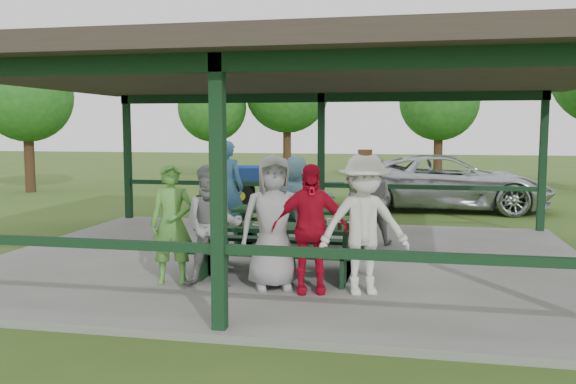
% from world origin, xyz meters
% --- Properties ---
extents(ground, '(90.00, 90.00, 0.00)m').
position_xyz_m(ground, '(0.00, 0.00, 0.00)').
color(ground, '#325119').
rests_on(ground, ground).
extents(concrete_slab, '(10.00, 8.00, 0.10)m').
position_xyz_m(concrete_slab, '(0.00, 0.00, 0.05)').
color(concrete_slab, slate).
rests_on(concrete_slab, ground).
extents(pavilion_structure, '(10.60, 8.60, 3.24)m').
position_xyz_m(pavilion_structure, '(0.00, 0.00, 3.17)').
color(pavilion_structure, black).
rests_on(pavilion_structure, concrete_slab).
extents(picnic_table_near, '(2.43, 1.39, 0.75)m').
position_xyz_m(picnic_table_near, '(0.10, -1.20, 0.57)').
color(picnic_table_near, black).
rests_on(picnic_table_near, concrete_slab).
extents(picnic_table_far, '(2.57, 1.39, 0.75)m').
position_xyz_m(picnic_table_far, '(0.14, 0.80, 0.57)').
color(picnic_table_far, black).
rests_on(picnic_table_far, concrete_slab).
extents(table_setting, '(2.42, 0.45, 0.10)m').
position_xyz_m(table_setting, '(0.14, -1.18, 0.88)').
color(table_setting, white).
rests_on(table_setting, picnic_table_near).
extents(contestant_green, '(0.71, 0.55, 1.71)m').
position_xyz_m(contestant_green, '(-1.27, -2.02, 0.96)').
color(contestant_green, '#569D3D').
rests_on(contestant_green, concrete_slab).
extents(contestant_grey_left, '(0.95, 0.81, 1.71)m').
position_xyz_m(contestant_grey_left, '(-0.65, -2.07, 0.95)').
color(contestant_grey_left, gray).
rests_on(contestant_grey_left, concrete_slab).
extents(contestant_grey_mid, '(1.05, 0.86, 1.85)m').
position_xyz_m(contestant_grey_mid, '(0.20, -2.01, 1.03)').
color(contestant_grey_mid, '#939395').
rests_on(contestant_grey_mid, concrete_slab).
extents(contestant_red, '(1.09, 0.64, 1.74)m').
position_xyz_m(contestant_red, '(0.72, -2.10, 0.97)').
color(contestant_red, red).
rests_on(contestant_red, concrete_slab).
extents(contestant_white_fedora, '(1.36, 1.02, 1.93)m').
position_xyz_m(contestant_white_fedora, '(1.44, -2.04, 1.04)').
color(contestant_white_fedora, silver).
rests_on(contestant_white_fedora, concrete_slab).
extents(spectator_lblue, '(1.63, 1.05, 1.68)m').
position_xyz_m(spectator_lblue, '(-0.15, 1.51, 0.94)').
color(spectator_lblue, '#8DC5D9').
rests_on(spectator_lblue, concrete_slab).
extents(spectator_blue, '(0.76, 0.53, 1.96)m').
position_xyz_m(spectator_blue, '(-1.73, 2.09, 1.08)').
color(spectator_blue, teal).
rests_on(spectator_blue, concrete_slab).
extents(spectator_grey, '(0.88, 0.71, 1.69)m').
position_xyz_m(spectator_grey, '(1.31, 1.56, 0.94)').
color(spectator_grey, gray).
rests_on(spectator_grey, concrete_slab).
extents(pickup_truck, '(5.65, 2.67, 1.56)m').
position_xyz_m(pickup_truck, '(3.06, 7.67, 0.78)').
color(pickup_truck, silver).
rests_on(pickup_truck, ground).
extents(farm_trailer, '(3.62, 2.03, 1.25)m').
position_xyz_m(farm_trailer, '(-2.11, 7.70, 0.62)').
color(farm_trailer, navy).
rests_on(farm_trailer, ground).
extents(tree_far_left, '(3.03, 3.03, 4.74)m').
position_xyz_m(tree_far_left, '(-6.68, 15.90, 3.20)').
color(tree_far_left, '#301F13').
rests_on(tree_far_left, ground).
extents(tree_left, '(3.72, 3.72, 5.81)m').
position_xyz_m(tree_left, '(-3.45, 16.71, 3.94)').
color(tree_left, '#301F13').
rests_on(tree_left, ground).
extents(tree_mid, '(3.20, 3.20, 5.00)m').
position_xyz_m(tree_mid, '(3.09, 15.50, 3.38)').
color(tree_mid, '#301F13').
rests_on(tree_mid, ground).
extents(tree_edge_left, '(3.23, 3.23, 5.05)m').
position_xyz_m(tree_edge_left, '(-11.52, 9.63, 3.41)').
color(tree_edge_left, '#301F13').
rests_on(tree_edge_left, ground).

